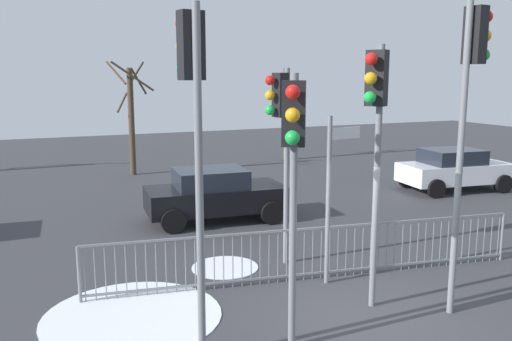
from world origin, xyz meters
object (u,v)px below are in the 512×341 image
car_white_near (454,169)px  direction_sign_post (331,191)px  traffic_light_rear_left (470,90)px  car_black_far (214,194)px  traffic_light_foreground_right (376,119)px  traffic_light_mid_right (293,152)px  traffic_light_mid_left (281,122)px  bare_tree_left (286,112)px  traffic_light_foreground_left (193,106)px  bare_tree_centre (131,115)px

car_white_near → direction_sign_post: bearing=-139.8°
traffic_light_rear_left → car_black_far: size_ratio=1.33×
traffic_light_foreground_right → car_black_far: traffic_light_foreground_right is taller
traffic_light_mid_right → car_black_far: size_ratio=1.03×
traffic_light_mid_left → traffic_light_mid_right: bearing=150.2°
traffic_light_foreground_right → traffic_light_mid_right: bearing=80.3°
traffic_light_rear_left → bare_tree_left: traffic_light_rear_left is taller
car_white_near → traffic_light_foreground_left: bearing=-141.4°
traffic_light_foreground_left → bare_tree_centre: size_ratio=1.09×
traffic_light_rear_left → bare_tree_left: bearing=155.8°
traffic_light_foreground_right → direction_sign_post: bearing=-31.5°
car_black_far → bare_tree_centre: bearing=99.9°
bare_tree_left → bare_tree_centre: size_ratio=0.95×
traffic_light_foreground_left → direction_sign_post: 4.05m
traffic_light_mid_right → traffic_light_foreground_right: bearing=-127.2°
traffic_light_rear_left → traffic_light_foreground_left: bearing=-101.5°
direction_sign_post → bare_tree_centre: bare_tree_centre is taller
bare_tree_left → traffic_light_foreground_right: bearing=-111.4°
traffic_light_foreground_left → bare_tree_left: (9.35, 15.98, -1.36)m
car_black_far → traffic_light_foreground_right: bearing=-80.3°
traffic_light_foreground_right → traffic_light_mid_left: traffic_light_foreground_right is taller
traffic_light_rear_left → car_white_near: 10.88m
traffic_light_mid_right → car_white_near: size_ratio=1.02×
traffic_light_mid_left → traffic_light_mid_right: traffic_light_mid_left is taller
traffic_light_foreground_right → traffic_light_mid_right: (-1.92, -0.79, -0.34)m
direction_sign_post → car_black_far: bearing=87.4°
traffic_light_mid_right → direction_sign_post: traffic_light_mid_right is taller
traffic_light_foreground_right → bare_tree_left: traffic_light_foreground_right is taller
direction_sign_post → bare_tree_left: 15.55m
traffic_light_foreground_right → traffic_light_rear_left: (1.33, -0.67, 0.48)m
traffic_light_foreground_right → car_black_far: (-0.58, 6.52, -2.55)m
car_white_near → bare_tree_centre: 12.44m
car_black_far → traffic_light_mid_left: bearing=-83.3°
traffic_light_rear_left → bare_tree_centre: (-2.65, 15.18, -1.37)m
traffic_light_rear_left → bare_tree_centre: bearing=-177.8°
traffic_light_foreground_left → traffic_light_mid_right: traffic_light_foreground_left is taller
car_black_far → traffic_light_foreground_left: bearing=-106.4°
traffic_light_foreground_left → traffic_light_mid_left: traffic_light_foreground_left is taller
traffic_light_foreground_right → bare_tree_left: size_ratio=1.04×
traffic_light_mid_left → direction_sign_post: bearing=-168.5°
traffic_light_foreground_right → direction_sign_post: (-0.01, 1.33, -1.48)m
traffic_light_foreground_right → traffic_light_mid_right: size_ratio=1.12×
direction_sign_post → bare_tree_centre: bearing=86.8°
traffic_light_foreground_right → bare_tree_left: 16.80m
direction_sign_post → car_white_near: size_ratio=0.83×
traffic_light_foreground_left → traffic_light_mid_right: size_ratio=1.22×
traffic_light_mid_left → traffic_light_rear_left: traffic_light_rear_left is taller
traffic_light_mid_left → bare_tree_left: (6.57, 12.96, -0.79)m
traffic_light_foreground_left → traffic_light_foreground_right: 3.26m
traffic_light_foreground_right → car_white_near: size_ratio=1.14×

